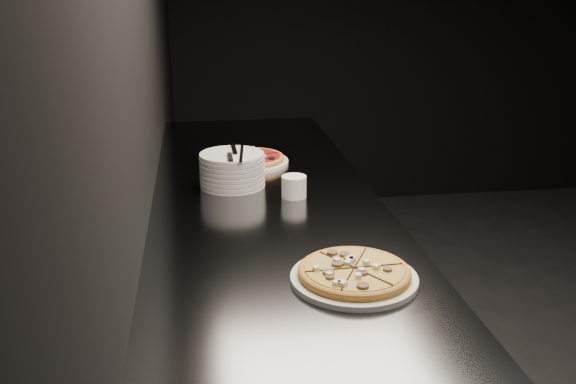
{
  "coord_description": "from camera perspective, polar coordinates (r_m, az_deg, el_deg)",
  "views": [
    {
      "loc": [
        -2.34,
        -1.95,
        1.63
      ],
      "look_at": [
        -2.08,
        -0.13,
        0.99
      ],
      "focal_mm": 40.0,
      "sensor_mm": 36.0,
      "label": 1
    }
  ],
  "objects": [
    {
      "name": "wall_left",
      "position": [
        1.97,
        -13.05,
        11.92
      ],
      "size": [
        0.02,
        5.0,
        2.8
      ],
      "primitive_type": "cube",
      "color": "black",
      "rests_on": "floor"
    },
    {
      "name": "wall_back",
      "position": [
        5.03,
        20.28,
        15.31
      ],
      "size": [
        5.0,
        0.02,
        2.8
      ],
      "primitive_type": "cube",
      "color": "black",
      "rests_on": "floor"
    },
    {
      "name": "counter",
      "position": [
        2.28,
        -1.76,
        -11.74
      ],
      "size": [
        0.74,
        2.44,
        0.92
      ],
      "color": "#56595D",
      "rests_on": "floor"
    },
    {
      "name": "pizza_mushroom",
      "position": [
        1.56,
        5.9,
        -7.26
      ],
      "size": [
        0.31,
        0.31,
        0.04
      ],
      "rotation": [
        0.0,
        0.0,
        0.04
      ],
      "color": "silver",
      "rests_on": "counter"
    },
    {
      "name": "pizza_tomato",
      "position": [
        2.49,
        -3.31,
        2.93
      ],
      "size": [
        0.31,
        0.31,
        0.03
      ],
      "rotation": [
        0.0,
        0.0,
        0.24
      ],
      "color": "silver",
      "rests_on": "counter"
    },
    {
      "name": "plate_stack",
      "position": [
        2.23,
        -4.99,
        2.0
      ],
      "size": [
        0.22,
        0.22,
        0.12
      ],
      "color": "silver",
      "rests_on": "counter"
    },
    {
      "name": "cutlery",
      "position": [
        2.19,
        -4.77,
        3.41
      ],
      "size": [
        0.09,
        0.23,
        0.01
      ],
      "rotation": [
        0.0,
        0.0,
        0.0
      ],
      "color": "#B3B6BA",
      "rests_on": "plate_stack"
    },
    {
      "name": "ramekin",
      "position": [
        2.11,
        0.53,
        0.54
      ],
      "size": [
        0.08,
        0.08,
        0.07
      ],
      "color": "silver",
      "rests_on": "counter"
    }
  ]
}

